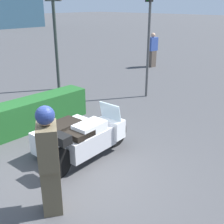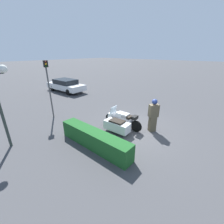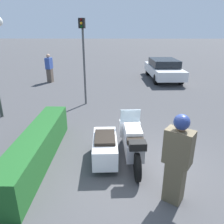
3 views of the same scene
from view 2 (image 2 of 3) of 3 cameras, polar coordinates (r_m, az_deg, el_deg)
ground_plane at (r=8.78m, az=8.88°, el=-6.72°), size 160.00×160.00×0.00m
police_motorcycle at (r=8.53m, az=2.42°, el=-3.82°), size 2.47×1.33×1.16m
officer_rider at (r=8.47m, az=15.45°, el=-0.97°), size 0.55×0.59×1.87m
hedge_bush_curbside at (r=7.08m, az=-6.76°, el=-10.28°), size 3.99×0.67×0.83m
traffic_light_near at (r=10.45m, az=-23.09°, el=10.51°), size 0.22×0.29×3.70m
parked_car_background at (r=17.70m, az=-17.21°, el=9.78°), size 4.84×2.01×1.37m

